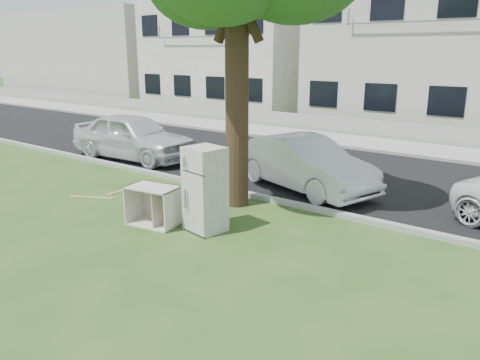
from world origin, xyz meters
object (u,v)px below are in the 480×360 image
Objects in this scene: fridge at (205,190)px; car_center at (304,163)px; cabinet at (154,206)px; car_left at (133,136)px.

car_center is at bearing 98.67° from fridge.
cabinet is at bearing -177.82° from car_center.
fridge is 1.63× the size of cabinet.
cabinet is 0.23× the size of car_left.
car_left is (-6.40, -0.30, 0.08)m from car_center.
fridge reaches higher than car_center.
car_center is (0.13, 3.83, -0.17)m from fridge.
car_center reaches higher than cabinet.
cabinet is at bearing -130.79° from car_left.
fridge is at bearing -122.91° from car_left.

